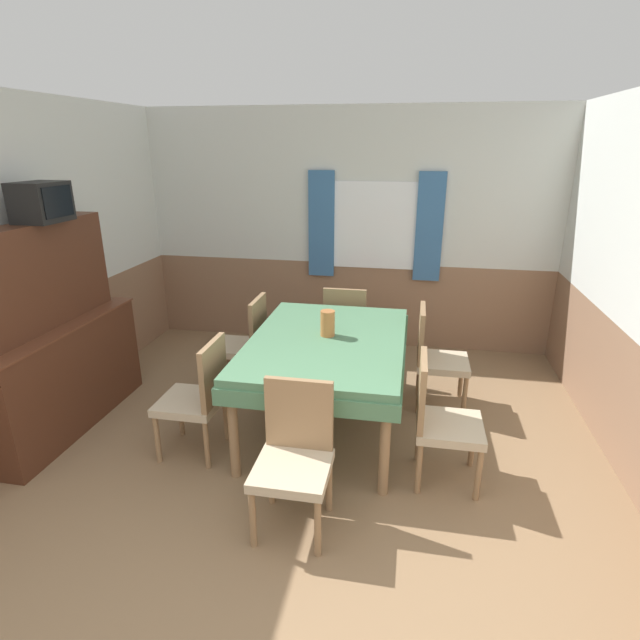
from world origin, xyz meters
name	(u,v)px	position (x,y,z in m)	size (l,w,h in m)	color
wall_back	(348,231)	(0.01, 4.15, 1.30)	(4.90, 0.10, 2.60)	silver
wall_left	(30,265)	(-2.27, 2.06, 1.30)	(0.05, 4.53, 2.60)	silver
dining_table	(327,351)	(0.11, 2.23, 0.67)	(1.22, 1.73, 0.78)	#4C7A56
chair_head_window	(346,326)	(0.11, 3.35, 0.48)	(0.44, 0.44, 0.90)	#93704C
chair_right_near	(440,417)	(0.98, 1.70, 0.48)	(0.44, 0.44, 0.90)	#93704C
chair_left_far	(246,341)	(-0.75, 2.77, 0.48)	(0.44, 0.44, 0.90)	#93704C
chair_head_near	(295,453)	(0.11, 1.12, 0.48)	(0.44, 0.44, 0.90)	#93704C
chair_left_near	(199,395)	(-0.75, 1.70, 0.48)	(0.44, 0.44, 0.90)	#93704C
chair_right_far	(435,355)	(0.98, 2.77, 0.48)	(0.44, 0.44, 0.90)	#93704C
sideboard	(54,347)	(-2.02, 1.86, 0.70)	(0.46, 1.59, 1.66)	#4C2819
tv	(41,202)	(-1.98, 1.96, 1.81)	(0.29, 0.37, 0.29)	black
vase	(328,323)	(0.11, 2.30, 0.88)	(0.11, 0.11, 0.21)	#B26B38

